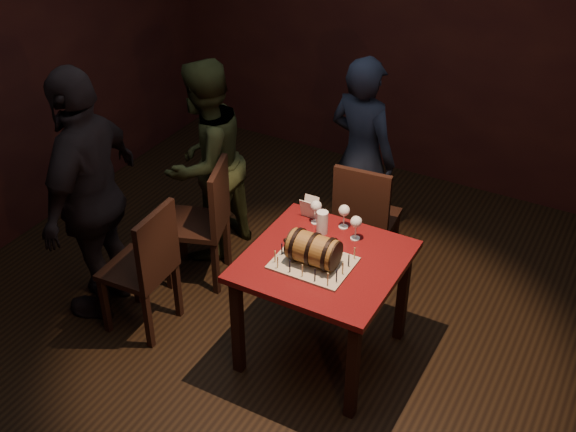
{
  "coord_description": "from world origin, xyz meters",
  "views": [
    {
      "loc": [
        1.65,
        -3.06,
        3.29
      ],
      "look_at": [
        -0.07,
        0.05,
        0.95
      ],
      "focal_mm": 45.0,
      "sensor_mm": 36.0,
      "label": 1
    }
  ],
  "objects_px": {
    "pint_of_ale": "(322,223)",
    "chair_left_front": "(147,264)",
    "chair_left_rear": "(207,217)",
    "barrel_cake": "(313,249)",
    "person_back": "(362,156)",
    "person_left_front": "(92,196)",
    "pub_table": "(324,273)",
    "chair_back": "(364,215)",
    "person_left_rear": "(205,162)",
    "wine_glass_right": "(356,223)",
    "wine_glass_left": "(316,207)",
    "wine_glass_mid": "(344,211)"
  },
  "relations": [
    {
      "from": "chair_back",
      "to": "person_back",
      "type": "bearing_deg",
      "value": 118.38
    },
    {
      "from": "chair_back",
      "to": "chair_left_front",
      "type": "distance_m",
      "value": 1.54
    },
    {
      "from": "person_back",
      "to": "person_left_rear",
      "type": "bearing_deg",
      "value": 46.58
    },
    {
      "from": "barrel_cake",
      "to": "wine_glass_right",
      "type": "distance_m",
      "value": 0.37
    },
    {
      "from": "barrel_cake",
      "to": "chair_back",
      "type": "relative_size",
      "value": 0.37
    },
    {
      "from": "pint_of_ale",
      "to": "person_back",
      "type": "xyz_separation_m",
      "value": [
        -0.18,
        1.0,
        -0.06
      ]
    },
    {
      "from": "chair_back",
      "to": "person_left_rear",
      "type": "bearing_deg",
      "value": -167.72
    },
    {
      "from": "wine_glass_right",
      "to": "chair_back",
      "type": "relative_size",
      "value": 0.17
    },
    {
      "from": "wine_glass_right",
      "to": "pint_of_ale",
      "type": "distance_m",
      "value": 0.22
    },
    {
      "from": "pub_table",
      "to": "chair_left_front",
      "type": "distance_m",
      "value": 1.14
    },
    {
      "from": "pub_table",
      "to": "person_left_front",
      "type": "xyz_separation_m",
      "value": [
        -1.52,
        -0.28,
        0.24
      ]
    },
    {
      "from": "pint_of_ale",
      "to": "chair_left_rear",
      "type": "bearing_deg",
      "value": 175.37
    },
    {
      "from": "wine_glass_right",
      "to": "chair_left_rear",
      "type": "bearing_deg",
      "value": 178.13
    },
    {
      "from": "person_back",
      "to": "person_left_front",
      "type": "bearing_deg",
      "value": 64.73
    },
    {
      "from": "wine_glass_right",
      "to": "pint_of_ale",
      "type": "height_order",
      "value": "wine_glass_right"
    },
    {
      "from": "barrel_cake",
      "to": "chair_left_front",
      "type": "relative_size",
      "value": 0.37
    },
    {
      "from": "wine_glass_right",
      "to": "person_left_rear",
      "type": "relative_size",
      "value": 0.11
    },
    {
      "from": "barrel_cake",
      "to": "pint_of_ale",
      "type": "relative_size",
      "value": 2.3
    },
    {
      "from": "chair_left_rear",
      "to": "person_left_front",
      "type": "xyz_separation_m",
      "value": [
        -0.46,
        -0.59,
        0.36
      ]
    },
    {
      "from": "wine_glass_left",
      "to": "wine_glass_right",
      "type": "bearing_deg",
      "value": -7.7
    },
    {
      "from": "person_left_rear",
      "to": "barrel_cake",
      "type": "bearing_deg",
      "value": 66.65
    },
    {
      "from": "person_back",
      "to": "person_left_rear",
      "type": "relative_size",
      "value": 1.0
    },
    {
      "from": "pub_table",
      "to": "wine_glass_right",
      "type": "bearing_deg",
      "value": 74.61
    },
    {
      "from": "person_back",
      "to": "person_left_front",
      "type": "distance_m",
      "value": 1.94
    },
    {
      "from": "chair_left_front",
      "to": "chair_left_rear",
      "type": "bearing_deg",
      "value": 87.32
    },
    {
      "from": "pint_of_ale",
      "to": "person_back",
      "type": "relative_size",
      "value": 0.1
    },
    {
      "from": "wine_glass_left",
      "to": "person_left_front",
      "type": "xyz_separation_m",
      "value": [
        -1.3,
        -0.59,
        0.01
      ]
    },
    {
      "from": "pint_of_ale",
      "to": "chair_left_front",
      "type": "bearing_deg",
      "value": -150.01
    },
    {
      "from": "barrel_cake",
      "to": "person_left_front",
      "type": "bearing_deg",
      "value": -172.39
    },
    {
      "from": "barrel_cake",
      "to": "person_left_front",
      "type": "relative_size",
      "value": 0.2
    },
    {
      "from": "chair_back",
      "to": "wine_glass_left",
      "type": "bearing_deg",
      "value": -101.04
    },
    {
      "from": "person_back",
      "to": "person_left_front",
      "type": "xyz_separation_m",
      "value": [
        -1.21,
        -1.51,
        0.11
      ]
    },
    {
      "from": "pint_of_ale",
      "to": "person_left_front",
      "type": "xyz_separation_m",
      "value": [
        -1.39,
        -0.51,
        0.06
      ]
    },
    {
      "from": "chair_left_rear",
      "to": "person_left_rear",
      "type": "relative_size",
      "value": 0.61
    },
    {
      "from": "pub_table",
      "to": "person_left_rear",
      "type": "relative_size",
      "value": 0.59
    },
    {
      "from": "chair_left_front",
      "to": "person_left_front",
      "type": "height_order",
      "value": "person_left_front"
    },
    {
      "from": "person_left_front",
      "to": "chair_left_front",
      "type": "bearing_deg",
      "value": 71.56
    },
    {
      "from": "wine_glass_left",
      "to": "wine_glass_right",
      "type": "height_order",
      "value": "same"
    },
    {
      "from": "wine_glass_mid",
      "to": "chair_left_rear",
      "type": "xyz_separation_m",
      "value": [
        -1.02,
        -0.04,
        -0.34
      ]
    },
    {
      "from": "pint_of_ale",
      "to": "chair_back",
      "type": "relative_size",
      "value": 0.16
    },
    {
      "from": "wine_glass_mid",
      "to": "chair_back",
      "type": "xyz_separation_m",
      "value": [
        -0.07,
        0.51,
        -0.34
      ]
    },
    {
      "from": "barrel_cake",
      "to": "person_back",
      "type": "height_order",
      "value": "person_back"
    },
    {
      "from": "pub_table",
      "to": "person_left_front",
      "type": "bearing_deg",
      "value": -169.72
    },
    {
      "from": "pub_table",
      "to": "person_back",
      "type": "relative_size",
      "value": 0.59
    },
    {
      "from": "chair_left_rear",
      "to": "barrel_cake",
      "type": "bearing_deg",
      "value": -20.65
    },
    {
      "from": "barrel_cake",
      "to": "chair_left_front",
      "type": "bearing_deg",
      "value": -167.16
    },
    {
      "from": "wine_glass_right",
      "to": "person_back",
      "type": "relative_size",
      "value": 0.11
    },
    {
      "from": "chair_left_front",
      "to": "chair_back",
      "type": "bearing_deg",
      "value": 50.21
    },
    {
      "from": "barrel_cake",
      "to": "wine_glass_right",
      "type": "xyz_separation_m",
      "value": [
        0.11,
        0.35,
        0.01
      ]
    },
    {
      "from": "pub_table",
      "to": "wine_glass_mid",
      "type": "relative_size",
      "value": 5.59
    }
  ]
}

